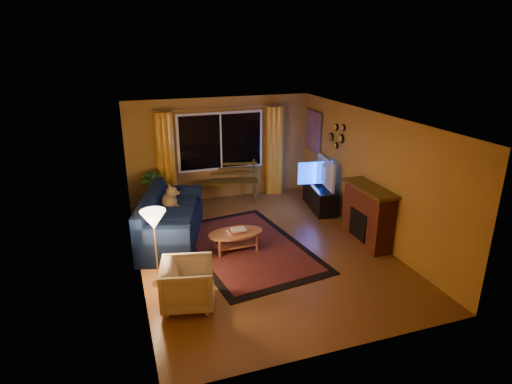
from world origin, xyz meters
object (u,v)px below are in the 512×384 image
object	(u,v)px
bench	(225,191)
armchair	(188,282)
tv_console	(320,197)
floor_lamp	(156,249)
coffee_table	(236,241)
sofa	(171,218)

from	to	relation	value
bench	armchair	bearing A→B (deg)	-98.47
bench	tv_console	world-z (taller)	tv_console
floor_lamp	tv_console	bearing A→B (deg)	28.45
armchair	coffee_table	xyz separation A→B (m)	(1.16, 1.45, -0.20)
coffee_table	tv_console	bearing A→B (deg)	30.16
sofa	tv_console	xyz separation A→B (m)	(3.54, 0.59, -0.19)
sofa	floor_lamp	world-z (taller)	floor_lamp
bench	sofa	size ratio (longest dim) A/B	0.70
bench	floor_lamp	world-z (taller)	floor_lamp
armchair	floor_lamp	size ratio (longest dim) A/B	0.61
sofa	tv_console	distance (m)	3.60
armchair	coffee_table	distance (m)	1.87
coffee_table	armchair	bearing A→B (deg)	-128.46
tv_console	armchair	bearing A→B (deg)	-132.48
coffee_table	sofa	bearing A→B (deg)	141.34
tv_console	bench	bearing A→B (deg)	157.21
bench	armchair	world-z (taller)	armchair
tv_console	sofa	bearing A→B (deg)	-161.55
bench	tv_console	xyz separation A→B (m)	(1.98, -1.23, 0.03)
armchair	tv_console	bearing A→B (deg)	-39.04
floor_lamp	armchair	bearing A→B (deg)	-63.45
armchair	coffee_table	world-z (taller)	armchair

